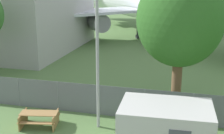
# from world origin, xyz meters

# --- Properties ---
(perimeter_fence) EXTENTS (56.07, 0.07, 1.78)m
(perimeter_fence) POSITION_xyz_m (-0.00, 9.52, 0.89)
(perimeter_fence) COLOR slate
(perimeter_fence) RESTS_ON ground
(airplane) EXTENTS (34.18, 41.02, 13.81)m
(airplane) POSITION_xyz_m (1.14, 33.74, 4.30)
(airplane) COLOR silver
(airplane) RESTS_ON ground
(portable_cabin) EXTENTS (3.97, 2.73, 2.38)m
(portable_cabin) POSITION_xyz_m (3.96, 6.08, 1.19)
(portable_cabin) COLOR silver
(portable_cabin) RESTS_ON ground
(picnic_bench_near_cabin) EXTENTS (2.19, 1.77, 0.76)m
(picnic_bench_near_cabin) POSITION_xyz_m (-2.66, 7.37, 0.48)
(picnic_bench_near_cabin) COLOR #A37A47
(picnic_bench_near_cabin) RESTS_ON ground
(tree_far_right) EXTENTS (4.75, 4.75, 7.99)m
(tree_far_right) POSITION_xyz_m (4.13, 11.10, 5.34)
(tree_far_right) COLOR brown
(tree_far_right) RESTS_ON ground
(light_mast) EXTENTS (0.44, 0.44, 9.14)m
(light_mast) POSITION_xyz_m (0.36, 8.06, 5.47)
(light_mast) COLOR #99999E
(light_mast) RESTS_ON ground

